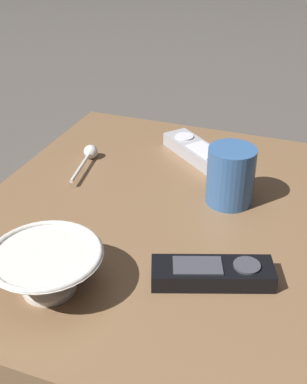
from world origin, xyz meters
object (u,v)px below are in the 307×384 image
(cereal_bowl, at_px, (47,268))
(teaspoon, at_px, (89,154))
(tv_remote_near, at_px, (213,273))
(tv_remote_far, at_px, (197,152))
(coffee_mug, at_px, (231,176))

(cereal_bowl, distance_m, teaspoon, 0.35)
(tv_remote_near, bearing_deg, tv_remote_far, -160.72)
(cereal_bowl, relative_size, tv_remote_far, 0.90)
(tv_remote_far, bearing_deg, cereal_bowl, -10.23)
(coffee_mug, xyz_separation_m, teaspoon, (-0.05, -0.28, -0.03))
(teaspoon, distance_m, tv_remote_far, 0.20)
(teaspoon, relative_size, tv_remote_far, 0.79)
(cereal_bowl, distance_m, coffee_mug, 0.33)
(teaspoon, xyz_separation_m, tv_remote_near, (0.25, 0.30, -0.00))
(teaspoon, bearing_deg, cereal_bowl, 18.35)
(coffee_mug, bearing_deg, cereal_bowl, -30.09)
(cereal_bowl, xyz_separation_m, teaspoon, (-0.33, -0.11, -0.02))
(tv_remote_far, bearing_deg, tv_remote_near, 19.28)
(teaspoon, distance_m, tv_remote_near, 0.39)
(teaspoon, relative_size, tv_remote_near, 0.77)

